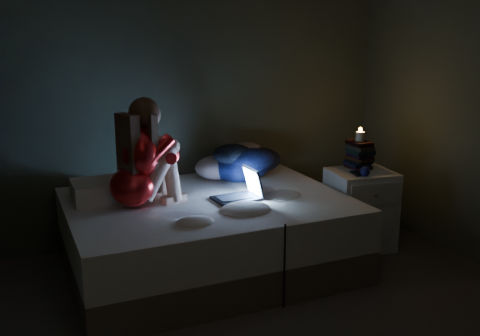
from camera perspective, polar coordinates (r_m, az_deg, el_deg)
floor at (r=3.43m, az=6.23°, el=-17.14°), size 3.60×3.80×0.02m
wall_back at (r=4.71m, az=-5.06°, el=8.32°), size 3.60×0.02×2.60m
bed at (r=4.14m, az=-3.43°, el=-6.99°), size 2.04×1.53×0.56m
pillow at (r=4.14m, az=-13.86°, el=-2.23°), size 0.50×0.36×0.15m
woman at (r=3.78m, az=-11.47°, el=1.38°), size 0.56×0.46×0.78m
laptop at (r=3.98m, az=-0.43°, el=-1.71°), size 0.36×0.27×0.24m
clothes_pile at (r=4.56m, az=-0.06°, el=0.85°), size 0.58×0.48×0.33m
nightstand at (r=4.64m, az=12.58°, el=-4.30°), size 0.55×0.50×0.66m
book_stack at (r=4.61m, az=12.49°, el=1.34°), size 0.19×0.25×0.23m
candle at (r=4.58m, az=12.59°, el=3.22°), size 0.07×0.07×0.08m
phone at (r=4.44m, az=12.48°, el=-0.60°), size 0.08×0.14×0.01m
blue_orb at (r=4.39m, az=13.39°, el=-0.36°), size 0.08×0.08×0.08m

